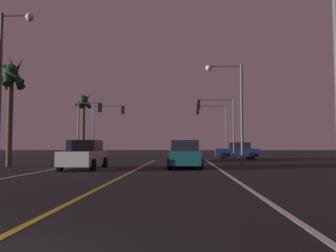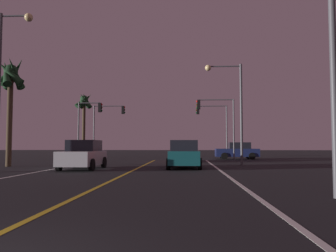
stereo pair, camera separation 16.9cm
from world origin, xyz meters
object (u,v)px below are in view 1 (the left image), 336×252
Objects in this scene: car_oncoming at (84,155)px; palm_tree_left_mid at (11,80)px; street_lamp_right_near at (320,4)px; palm_tree_left_far at (84,106)px; car_crossing_side at (237,151)px; car_lead_same_lane at (185,155)px; traffic_light_near_left at (89,118)px; street_lamp_right_far at (232,99)px; street_lamp_left_mid at (7,71)px; traffic_light_far_right at (212,119)px; traffic_light_far_left at (108,119)px; traffic_light_near_right at (216,115)px; car_ahead_far at (182,152)px.

palm_tree_left_mid is (-5.75, 2.39, 4.92)m from car_oncoming.
palm_tree_left_far is (-15.24, 29.10, 0.76)m from street_lamp_right_near.
car_oncoming is at bearing 53.75° from car_crossing_side.
street_lamp_right_near is (-1.69, -25.59, 4.41)m from car_crossing_side.
car_oncoming and car_lead_same_lane have the same top height.
street_lamp_right_near is at bearing -60.91° from traffic_light_near_left.
street_lamp_right_far is (3.40, 3.43, 3.86)m from car_lead_same_lane.
street_lamp_left_mid is at bearing -31.59° from street_lamp_right_near.
traffic_light_far_left is at bearing 0.00° from traffic_light_far_right.
traffic_light_near_right is 0.99× the size of traffic_light_far_right.
street_lamp_right_far is (9.26, 4.74, 3.86)m from car_oncoming.
car_oncoming is 15.96m from traffic_light_near_right.
car_lead_same_lane is 21.60m from palm_tree_left_far.
street_lamp_right_far is (0.35, -13.57, 0.36)m from traffic_light_far_right.
car_lead_same_lane is at bearing -5.28° from palm_tree_left_mid.
car_crossing_side is 0.52× the size of street_lamp_right_near.
traffic_light_far_right is at bearing 59.05° from street_lamp_left_mid.
car_lead_same_lane is 12.65m from palm_tree_left_mid.
palm_tree_left_mid is (-15.01, -2.36, 1.06)m from street_lamp_right_far.
car_crossing_side is at bearing -20.94° from car_lead_same_lane.
traffic_light_far_left is at bearing -48.45° from street_lamp_right_far.
traffic_light_near_left is (-12.20, 0.00, -0.22)m from traffic_light_near_right.
street_lamp_left_mid is (-12.98, 7.98, 0.05)m from street_lamp_right_near.
street_lamp_right_far is at bearing 79.55° from car_crossing_side.
car_oncoming is at bearing -73.03° from palm_tree_left_far.
car_ahead_far is 15.72m from street_lamp_left_mid.
traffic_light_near_right is at bearing 50.90° from street_lamp_left_mid.
car_lead_same_lane is 0.73× the size of traffic_light_far_left.
car_oncoming is 0.57× the size of palm_tree_left_far.
street_lamp_right_near is at bearing -66.79° from traffic_light_far_left.
palm_tree_left_mid is 0.98× the size of palm_tree_left_far.
traffic_light_near_right reaches higher than car_ahead_far.
car_oncoming is 1.00× the size of car_crossing_side.
traffic_light_near_left reaches higher than car_oncoming.
car_oncoming is 0.52× the size of street_lamp_right_near.
street_lamp_left_mid is 5.26m from palm_tree_left_mid.
street_lamp_right_far reaches higher than car_oncoming.
traffic_light_far_left is (-8.43, 8.64, 3.56)m from car_ahead_far.
street_lamp_left_mid is (-0.11, -15.15, 1.19)m from traffic_light_near_left.
street_lamp_right_far is at bearing 117.13° from car_oncoming.
street_lamp_left_mid is at bearing 142.76° from car_ahead_far.
street_lamp_left_mid is (-12.31, -15.15, 0.97)m from traffic_light_near_right.
car_crossing_side is at bearing 9.61° from traffic_light_near_left.
car_lead_same_lane and car_crossing_side have the same top height.
street_lamp_left_mid is at bearing -64.21° from palm_tree_left_mid.
car_oncoming is at bearing -75.33° from traffic_light_near_left.
car_ahead_far is 15.48m from palm_tree_left_far.
car_crossing_side is 21.86m from palm_tree_left_mid.
palm_tree_left_mid reaches higher than traffic_light_near_right.
traffic_light_far_left reaches higher than traffic_light_near_left.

